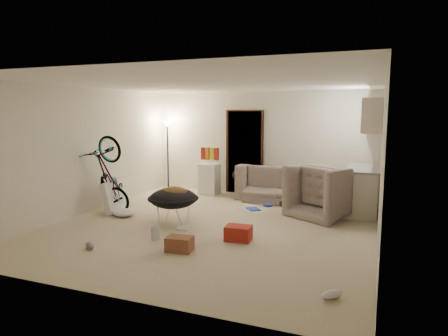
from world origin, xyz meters
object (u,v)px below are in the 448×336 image
at_px(drink_case_b, 238,233).
at_px(saucer_chair, 173,203).
at_px(kitchen_counter, 362,191).
at_px(armchair, 329,197).
at_px(bicycle, 109,192).
at_px(mini_fridge, 209,179).
at_px(juicer, 188,243).
at_px(sofa, 283,188).
at_px(tv_box, 117,195).
at_px(floor_lamp, 167,140).
at_px(drink_case_a, 180,244).

bearing_deg(drink_case_b, saucer_chair, 157.55).
bearing_deg(kitchen_counter, armchair, -138.75).
relative_size(kitchen_counter, saucer_chair, 1.63).
relative_size(bicycle, mini_fridge, 2.13).
bearing_deg(mini_fridge, bicycle, -114.00).
height_order(kitchen_counter, juicer, kitchen_counter).
height_order(sofa, bicycle, bicycle).
bearing_deg(tv_box, floor_lamp, 82.46).
distance_m(saucer_chair, juicer, 1.43).
relative_size(floor_lamp, mini_fridge, 2.42).
relative_size(floor_lamp, juicer, 7.77).
bearing_deg(sofa, drink_case_a, 83.49).
bearing_deg(floor_lamp, armchair, -15.49).
bearing_deg(armchair, drink_case_b, 92.09).
distance_m(armchair, juicer, 3.26).
bearing_deg(kitchen_counter, juicer, -125.10).
height_order(tv_box, drink_case_a, tv_box).
relative_size(saucer_chair, tv_box, 0.95).
distance_m(kitchen_counter, saucer_chair, 3.83).
height_order(mini_fridge, juicer, mini_fridge).
relative_size(kitchen_counter, sofa, 0.73).
relative_size(tv_box, juicer, 4.14).
relative_size(sofa, saucer_chair, 2.24).
distance_m(kitchen_counter, drink_case_b, 3.18).
height_order(sofa, drink_case_b, sofa).
bearing_deg(floor_lamp, saucer_chair, -59.21).
distance_m(bicycle, drink_case_a, 2.80).
relative_size(bicycle, drink_case_b, 3.95).
height_order(kitchen_counter, tv_box, kitchen_counter).
bearing_deg(tv_box, juicer, -43.31).
bearing_deg(drink_case_a, drink_case_b, 44.17).
relative_size(floor_lamp, sofa, 0.88).
bearing_deg(armchair, juicer, 88.56).
xyz_separation_m(armchair, drink_case_a, (-1.78, -2.89, -0.26)).
relative_size(kitchen_counter, mini_fridge, 2.01).
bearing_deg(kitchen_counter, saucer_chair, -145.50).
bearing_deg(drink_case_b, armchair, 57.83).
bearing_deg(bicycle, sofa, -46.76).
xyz_separation_m(sofa, tv_box, (-3.00, -2.14, 0.02)).
xyz_separation_m(floor_lamp, saucer_chair, (1.68, -2.82, -0.92)).
height_order(floor_lamp, juicer, floor_lamp).
bearing_deg(drink_case_a, kitchen_counter, 48.89).
xyz_separation_m(mini_fridge, juicer, (1.30, -3.84, -0.28)).
relative_size(armchair, juicer, 4.88).
bearing_deg(drink_case_b, mini_fridge, 116.52).
relative_size(armchair, drink_case_a, 3.02).
distance_m(mini_fridge, drink_case_b, 3.71).
bearing_deg(floor_lamp, mini_fridge, -4.69).
xyz_separation_m(kitchen_counter, saucer_chair, (-3.15, -2.17, -0.05)).
relative_size(armchair, saucer_chair, 1.24).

